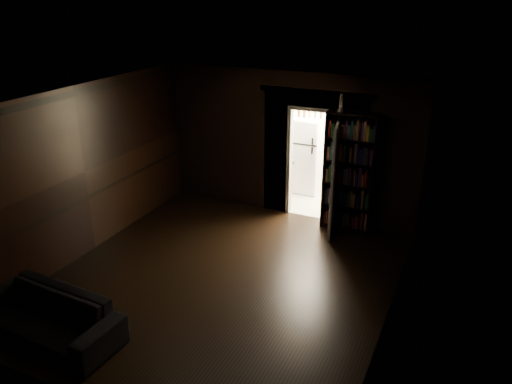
{
  "coord_description": "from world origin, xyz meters",
  "views": [
    {
      "loc": [
        3.24,
        -5.78,
        4.22
      ],
      "look_at": [
        0.17,
        0.9,
        1.16
      ],
      "focal_mm": 35.0,
      "sensor_mm": 36.0,
      "label": 1
    }
  ],
  "objects": [
    {
      "name": "door",
      "position": [
        1.05,
        2.31,
        1.02
      ],
      "size": [
        0.21,
        0.84,
        2.05
      ],
      "primitive_type": "cube",
      "rotation": [
        0.0,
        0.0,
        1.76
      ],
      "color": "silver",
      "rests_on": "ground"
    },
    {
      "name": "bottles",
      "position": [
        -0.0,
        3.96,
        1.77
      ],
      "size": [
        0.58,
        0.26,
        0.24
      ],
      "primitive_type": "cube",
      "rotation": [
        0.0,
        0.0,
        0.33
      ],
      "color": "black",
      "rests_on": "refrigerator"
    },
    {
      "name": "kitchen_alcove",
      "position": [
        0.5,
        3.87,
        1.21
      ],
      "size": [
        2.2,
        1.8,
        2.6
      ],
      "color": "#B7AF9F",
      "rests_on": "ground"
    },
    {
      "name": "figurine",
      "position": [
        1.03,
        2.52,
        2.36
      ],
      "size": [
        0.13,
        0.13,
        0.31
      ],
      "primitive_type": "cube",
      "rotation": [
        0.0,
        0.0,
        -0.28
      ],
      "color": "silver",
      "rests_on": "bookshelf"
    },
    {
      "name": "refrigerator",
      "position": [
        -0.1,
        4.03,
        0.82
      ],
      "size": [
        0.91,
        0.87,
        1.65
      ],
      "primitive_type": "cube",
      "rotation": [
        0.0,
        0.0,
        -0.31
      ],
      "color": "white",
      "rests_on": "ground"
    },
    {
      "name": "bookshelf",
      "position": [
        1.25,
        2.55,
        1.1
      ],
      "size": [
        0.9,
        0.32,
        2.2
      ],
      "primitive_type": "cube",
      "rotation": [
        0.0,
        0.0,
        0.0
      ],
      "color": "black",
      "rests_on": "ground"
    },
    {
      "name": "ground",
      "position": [
        0.0,
        0.0,
        0.0
      ],
      "size": [
        5.5,
        5.5,
        0.0
      ],
      "primitive_type": "plane",
      "color": "black",
      "rests_on": "ground"
    },
    {
      "name": "room_walls",
      "position": [
        -0.01,
        1.07,
        1.68
      ],
      "size": [
        5.02,
        5.61,
        2.84
      ],
      "color": "black",
      "rests_on": "ground"
    },
    {
      "name": "sofa",
      "position": [
        -1.4,
        -2.1,
        0.39
      ],
      "size": [
        2.06,
        0.98,
        0.78
      ],
      "primitive_type": "imported",
      "rotation": [
        0.0,
        0.0,
        -0.05
      ],
      "color": "black",
      "rests_on": "ground"
    }
  ]
}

